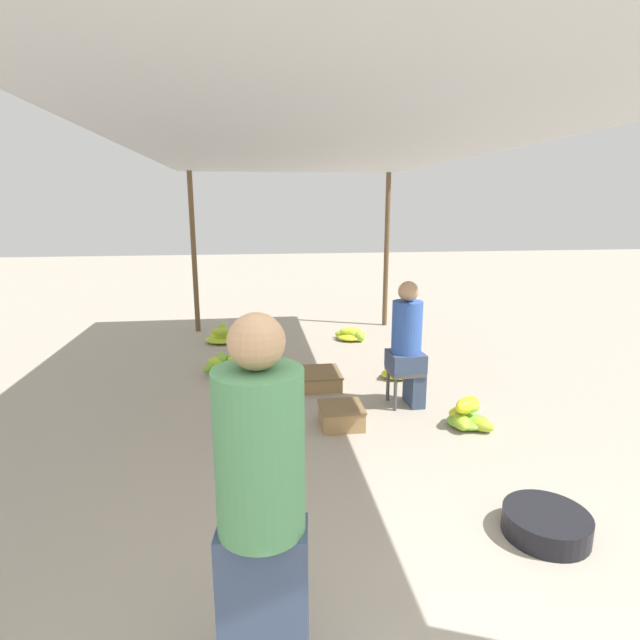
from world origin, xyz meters
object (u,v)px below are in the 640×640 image
object	(u,v)px
stool	(405,376)
banana_pile_right_1	(353,335)
crate_near	(341,416)
crate_mid	(316,379)
banana_pile_right_2	(467,416)
vendor_seated	(408,343)
banana_pile_left_0	(223,336)
basin_black	(546,524)
banana_pile_right_0	(399,370)
banana_pile_left_1	(223,365)
vendor_foreground	(261,508)

from	to	relation	value
stool	banana_pile_right_1	xyz separation A→B (m)	(-0.02, 2.56, -0.23)
banana_pile_right_1	crate_near	bearing A→B (deg)	-103.49
banana_pile_right_1	crate_mid	distance (m)	2.08
banana_pile_right_2	vendor_seated	bearing A→B (deg)	124.29
crate_near	banana_pile_left_0	bearing A→B (deg)	111.87
banana_pile_right_2	crate_mid	distance (m)	1.76
banana_pile_left_0	banana_pile_right_1	bearing A→B (deg)	-3.64
banana_pile_left_0	stool	bearing A→B (deg)	-53.71
banana_pile_left_0	crate_mid	world-z (taller)	banana_pile_left_0
stool	vendor_seated	distance (m)	0.35
banana_pile_right_1	crate_near	size ratio (longest dim) A/B	1.24
basin_black	crate_mid	xyz separation A→B (m)	(-1.08, 2.78, 0.01)
banana_pile_left_0	banana_pile_right_0	world-z (taller)	banana_pile_left_0
basin_black	banana_pile_right_1	xyz separation A→B (m)	(-0.27, 4.69, 0.00)
banana_pile_left_1	banana_pile_right_2	size ratio (longest dim) A/B	1.23
basin_black	banana_pile_right_2	xyz separation A→B (m)	(0.17, 1.54, 0.03)
vendor_seated	banana_pile_right_0	distance (m)	0.98
basin_black	crate_near	xyz separation A→B (m)	(-0.98, 1.72, 0.02)
crate_mid	banana_pile_left_0	bearing A→B (deg)	119.32
banana_pile_right_1	crate_mid	xyz separation A→B (m)	(-0.81, -1.91, 0.01)
banana_pile_left_1	banana_pile_right_1	xyz separation A→B (m)	(1.88, 1.29, -0.02)
vendor_foreground	basin_black	distance (m)	2.05
stool	basin_black	distance (m)	2.16
banana_pile_right_1	crate_near	xyz separation A→B (m)	(-0.71, -2.97, 0.02)
vendor_seated	crate_mid	distance (m)	1.21
vendor_foreground	banana_pile_right_1	distance (m)	5.69
vendor_seated	banana_pile_right_0	bearing A→B (deg)	78.46
banana_pile_left_0	banana_pile_right_2	distance (m)	4.05
stool	banana_pile_left_0	world-z (taller)	stool
banana_pile_right_1	banana_pile_left_0	bearing A→B (deg)	176.36
vendor_seated	banana_pile_right_0	world-z (taller)	vendor_seated
banana_pile_left_0	banana_pile_right_0	size ratio (longest dim) A/B	1.08
banana_pile_right_0	banana_pile_right_2	bearing A→B (deg)	-80.14
basin_black	banana_pile_left_0	distance (m)	5.30
crate_near	banana_pile_right_1	bearing A→B (deg)	76.51
stool	banana_pile_left_0	xyz separation A→B (m)	(-1.97, 2.68, -0.21)
banana_pile_right_2	banana_pile_right_1	bearing A→B (deg)	97.89
vendor_seated	banana_pile_left_1	world-z (taller)	vendor_seated
crate_mid	banana_pile_right_1	bearing A→B (deg)	67.01
basin_black	crate_mid	bearing A→B (deg)	111.20
basin_black	crate_near	bearing A→B (deg)	119.65
stool	vendor_seated	world-z (taller)	vendor_seated
banana_pile_left_1	banana_pile_right_2	distance (m)	2.97
vendor_foreground	banana_pile_left_0	distance (m)	5.64
stool	banana_pile_right_2	bearing A→B (deg)	-54.56
stool	banana_pile_right_0	world-z (taller)	stool
banana_pile_left_1	vendor_seated	bearing A→B (deg)	-33.51
banana_pile_right_2	crate_mid	bearing A→B (deg)	135.22
stool	crate_near	distance (m)	0.86
stool	crate_mid	world-z (taller)	stool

